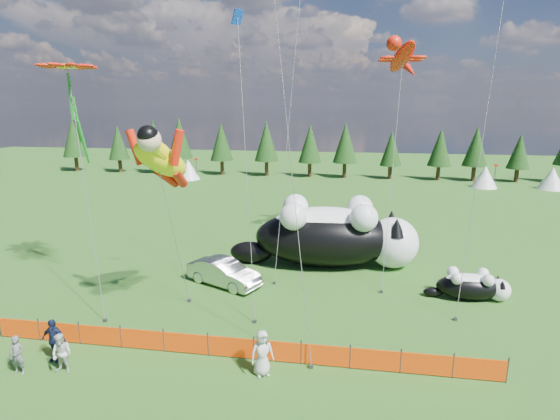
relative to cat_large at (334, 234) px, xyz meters
name	(u,v)px	position (x,y,z in m)	size (l,w,h in m)	color
ground	(247,324)	(-3.85, -8.81, -2.15)	(160.00, 160.00, 0.00)	#0E3C0A
safety_fence	(231,347)	(-3.85, -11.81, -1.65)	(22.06, 0.06, 1.10)	#262626
tree_line	(317,150)	(-3.85, 36.19, 1.85)	(90.00, 4.00, 8.00)	black
festival_tents	(397,175)	(7.15, 31.19, -0.75)	(50.00, 3.20, 2.80)	white
cat_large	(334,234)	(0.00, 0.00, 0.00)	(12.55, 5.07, 4.53)	black
cat_small	(472,285)	(7.78, -4.09, -1.36)	(4.60, 1.66, 1.66)	black
car	(224,272)	(-6.31, -4.35, -1.38)	(1.63, 4.68, 1.54)	#BBBABF
spectator_a	(17,355)	(-11.95, -14.23, -1.34)	(0.59, 0.39, 1.63)	slate
spectator_b	(62,354)	(-10.22, -13.91, -1.31)	(0.82, 0.48, 1.69)	beige
spectator_c	(54,340)	(-11.11, -13.14, -1.21)	(1.10, 0.56, 1.88)	#131B36
spectator_e	(262,353)	(-2.31, -12.75, -1.20)	(0.93, 0.60, 1.90)	beige
superhero_kite	(162,160)	(-7.85, -8.61, 5.83)	(4.76, 5.02, 9.98)	#F2EF0C
gecko_kite	(402,57)	(4.12, 4.53, 11.49)	(4.30, 12.14, 16.06)	red
flower_kite	(68,70)	(-13.85, -6.12, 10.11)	(4.68, 5.32, 13.15)	red
diamond_kite_a	(238,30)	(-5.11, -4.40, 12.10)	(2.16, 5.02, 15.91)	#0B39B0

